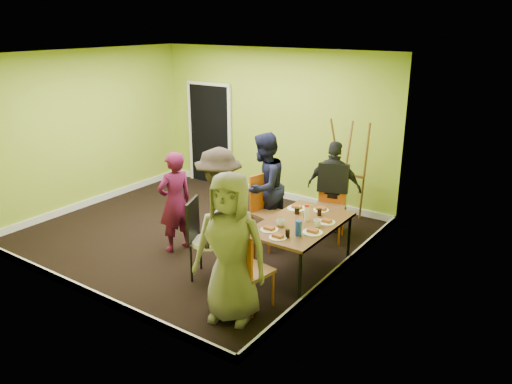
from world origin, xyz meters
TOP-DOWN VIEW (x-y plane):
  - ground at (0.00, 0.00)m, footprint 5.00×5.00m
  - room_walls at (-0.02, 0.04)m, footprint 5.04×4.54m
  - dining_table at (2.05, -0.23)m, footprint 0.90×1.50m
  - chair_left_far at (1.14, 0.32)m, footprint 0.55×0.55m
  - chair_left_near at (1.24, -0.59)m, footprint 0.42×0.42m
  - chair_back_end at (1.79, 1.21)m, footprint 0.61×0.67m
  - chair_front_end at (1.97, -1.34)m, footprint 0.48×0.49m
  - chair_bentwood at (1.03, -1.01)m, footprint 0.55×0.54m
  - easel at (1.79, 1.82)m, footprint 0.71×0.67m
  - plate_near_left at (1.75, 0.17)m, footprint 0.27×0.27m
  - plate_near_right at (1.84, -0.68)m, footprint 0.23×0.23m
  - plate_far_back at (2.07, 0.30)m, footprint 0.22×0.22m
  - plate_far_front at (2.06, -0.82)m, footprint 0.22×0.22m
  - plate_wall_back at (2.33, -0.05)m, footprint 0.23×0.23m
  - plate_wall_front at (2.34, -0.44)m, footprint 0.25×0.25m
  - thermos at (2.08, -0.13)m, footprint 0.06×0.06m
  - blue_bottle at (2.23, -0.62)m, footprint 0.08×0.08m
  - orange_bottle at (2.02, -0.08)m, footprint 0.04×0.04m
  - glass_mid at (1.85, 0.01)m, footprint 0.07×0.07m
  - glass_back at (2.13, 0.13)m, footprint 0.06×0.06m
  - glass_front at (2.15, -0.74)m, footprint 0.06×0.06m
  - cup_a at (1.89, -0.48)m, footprint 0.11×0.11m
  - cup_b at (2.29, -0.23)m, footprint 0.10×0.10m
  - person_standing at (0.16, -0.61)m, footprint 0.50×0.63m
  - person_left_far at (0.98, 0.50)m, footprint 0.73×0.89m
  - person_left_near at (1.06, -0.70)m, footprint 1.03×1.26m
  - person_back_end at (1.76, 1.35)m, footprint 0.92×0.50m
  - person_front_end at (1.92, -1.57)m, footprint 0.98×0.78m

SIDE VIEW (x-z plane):
  - ground at x=0.00m, z-range 0.00..0.00m
  - chair_left_near at x=1.24m, z-range 0.05..0.91m
  - chair_front_end at x=1.97m, z-range 0.06..1.08m
  - chair_bentwood at x=1.03m, z-range 0.06..1.13m
  - chair_left_far at x=1.14m, z-range 0.07..1.16m
  - dining_table at x=2.05m, z-range 0.32..1.07m
  - person_back_end at x=1.76m, z-range 0.00..1.49m
  - person_standing at x=0.16m, z-range 0.00..1.51m
  - plate_near_left at x=1.75m, z-range 0.75..0.76m
  - plate_near_right at x=1.84m, z-range 0.75..0.76m
  - plate_far_back at x=2.07m, z-range 0.75..0.76m
  - plate_far_front at x=2.06m, z-range 0.75..0.76m
  - plate_wall_back at x=2.33m, z-range 0.75..0.76m
  - plate_wall_front at x=2.34m, z-range 0.75..0.76m
  - orange_bottle at x=2.02m, z-range 0.75..0.84m
  - glass_mid at x=1.85m, z-range 0.75..0.84m
  - cup_a at x=1.89m, z-range 0.75..0.84m
  - cup_b at x=2.29m, z-range 0.75..0.84m
  - glass_back at x=2.13m, z-range 0.75..0.85m
  - glass_front at x=2.15m, z-range 0.75..0.85m
  - chair_back_end at x=1.79m, z-range 0.24..1.39m
  - person_left_far at x=0.98m, z-range 0.00..1.68m
  - blue_bottle at x=2.23m, z-range 0.75..0.95m
  - thermos at x=2.08m, z-range 0.75..0.95m
  - person_left_near at x=1.06m, z-range 0.00..1.70m
  - person_front_end at x=1.92m, z-range 0.00..1.75m
  - easel at x=1.79m, z-range -0.01..1.76m
  - room_walls at x=-0.02m, z-range -0.42..2.40m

